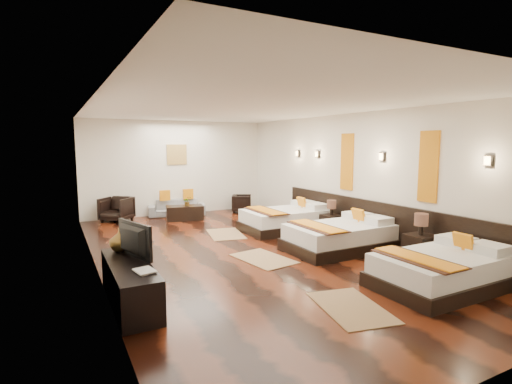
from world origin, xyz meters
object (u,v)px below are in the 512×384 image
book (136,273)px  armchair_right (242,203)px  nightstand_a (420,245)px  figurine (120,240)px  bed_mid (340,236)px  table_plant (187,201)px  armchair_left (117,209)px  coffee_table (185,213)px  nightstand_b (331,222)px  tv (129,241)px  bed_far (286,219)px  sofa (177,208)px  tv_console (130,283)px  bed_near (442,270)px

book → armchair_right: size_ratio=0.49×
nightstand_a → figurine: bearing=166.3°
bed_mid → table_plant: bed_mid is taller
bed_mid → figurine: figurine is taller
armchair_left → armchair_right: armchair_left is taller
armchair_right → coffee_table: armchair_right is taller
nightstand_b → book: (-4.95, -2.45, 0.28)m
bed_mid → armchair_left: bed_mid is taller
book → figurine: (0.00, 1.16, 0.15)m
tv → armchair_left: size_ratio=1.15×
bed_mid → nightstand_a: nightstand_a is taller
bed_far → book: bed_far is taller
armchair_left → table_plant: 1.93m
tv → sofa: 6.20m
bed_mid → figurine: (-4.20, -0.08, 0.44)m
tv_console → bed_far: bearing=33.5°
bed_near → book: size_ratio=6.96×
figurine → bed_far: bearing=26.6°
book → bed_mid: bearing=16.4°
bed_mid → sofa: size_ratio=1.29×
nightstand_b → tv: tv is taller
nightstand_a → tv_console: size_ratio=0.49×
sofa → tv: bearing=-98.6°
figurine → armchair_left: figurine is taller
book → coffee_table: book is taller
tv → armchair_left: (0.62, 5.63, -0.46)m
book → armchair_right: 7.50m
tv_console → armchair_right: (4.35, 5.62, -0.00)m
figurine → table_plant: bearing=61.3°
bed_near → coffee_table: size_ratio=2.02×
bed_far → armchair_right: 2.85m
bed_near → book: bed_near is taller
book → armchair_left: bearing=84.0°
bed_mid → armchair_right: size_ratio=3.53×
nightstand_b → tv_console: nightstand_b is taller
bed_mid → book: 4.38m
nightstand_b → table_plant: nightstand_b is taller
sofa → bed_far: bearing=-46.7°
bed_far → tv: 4.89m
bed_far → book: bearing=-142.2°
armchair_left → figurine: bearing=-55.9°
bed_near → bed_mid: bed_mid is taller
nightstand_a → coffee_table: 6.28m
tv_console → sofa: (2.38, 5.95, -0.04)m
nightstand_a → armchair_right: 6.18m
table_plant → bed_near: bearing=-75.3°
nightstand_b → table_plant: (-2.50, 3.17, 0.25)m
armchair_right → coffee_table: bearing=129.7°
tv → table_plant: 5.47m
nightstand_a → figurine: size_ratio=2.65×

